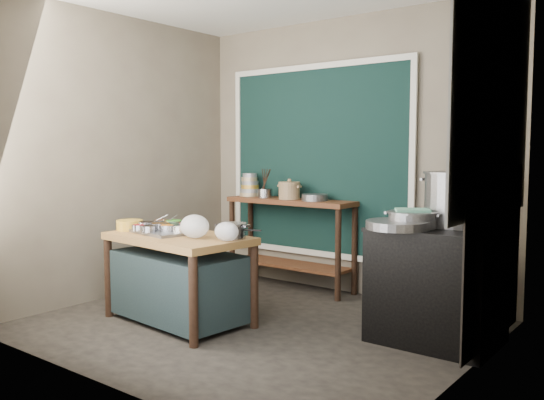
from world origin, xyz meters
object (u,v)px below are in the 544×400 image
Objects in this scene: condiment_tray at (165,231)px; steamer at (412,220)px; ceramic_crock at (289,192)px; utensil_cup at (265,193)px; prep_table at (179,279)px; yellow_basin at (130,225)px; back_counter at (290,243)px; saucepan at (232,231)px; stove_block at (436,287)px; stock_pot at (458,199)px.

steamer reaches higher than condiment_tray.
utensil_cup is at bearing 179.78° from ceramic_crock.
ceramic_crock reaches higher than utensil_cup.
prep_table is at bearing -157.45° from steamer.
utensil_cup is (0.28, 1.60, 0.20)m from yellow_basin.
back_counter is 6.26× the size of saucepan.
steamer reaches higher than prep_table.
condiment_tray is at bearing 170.82° from saucepan.
stove_block is 2.34× the size of steamer.
yellow_basin is at bearing -168.81° from prep_table.
ceramic_crock is at bearing 89.03° from saucepan.
saucepan is at bearing -72.09° from ceramic_crock.
back_counter is at bearing 94.36° from prep_table.
saucepan is at bearing -154.74° from steamer.
ceramic_crock reaches higher than yellow_basin.
back_counter is at bearing 107.53° from ceramic_crock.
stove_block is 2.39m from utensil_cup.
saucepan is at bearing 20.39° from prep_table.
saucepan is at bearing 9.70° from condiment_tray.
utensil_cup is 0.42× the size of steamer.
back_counter is 1.56m from saucepan.
prep_table is at bearing -4.88° from condiment_tray.
stove_block is at bearing 7.70° from saucepan.
steamer is (1.73, -0.81, -0.09)m from ceramic_crock.
stove_block is at bearing 29.13° from prep_table.
stock_pot is at bearing -15.59° from back_counter.
condiment_tray is at bearing -159.85° from steamer.
stove_block is 0.55m from steamer.
prep_table is at bearing 5.87° from yellow_basin.
saucepan is 0.43× the size of stock_pot.
stove_block is 1.65m from saucepan.
stock_pot is (1.52, 0.89, 0.28)m from saucepan.
ceramic_crock is (0.01, -0.04, 0.56)m from back_counter.
saucepan is at bearing -149.46° from stock_pot.
stock_pot reaches higher than yellow_basin.
utensil_cup is 0.33m from ceramic_crock.
yellow_basin reaches higher than condiment_tray.
stock_pot is (2.20, 1.01, 0.33)m from condiment_tray.
utensil_cup reaches higher than yellow_basin.
prep_table is 0.86× the size of back_counter.
prep_table is 1.58m from back_counter.
stove_block is 3.86× the size of yellow_basin.
back_counter is at bearing 158.98° from stove_block.
back_counter is 8.99× the size of utensil_cup.
ceramic_crock reaches higher than saucepan.
steamer is at bearing -24.94° from ceramic_crock.
yellow_basin is (-0.59, -1.64, 0.32)m from back_counter.
steamer is (-0.15, -0.11, 0.52)m from stove_block.
yellow_basin is 1.08m from saucepan.
back_counter is 0.61m from utensil_cup.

